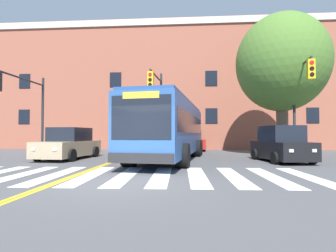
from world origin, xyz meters
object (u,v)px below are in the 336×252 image
object	(u,v)px
city_bus	(171,129)
traffic_light_far_corner	(26,99)
car_black_far_lane	(281,145)
car_red_behind_bus	(190,141)
street_tree_curbside_large	(281,63)
car_tan_near_lane	(69,145)
traffic_light_overhead	(157,98)
traffic_light_near_corner	(300,91)

from	to	relation	value
city_bus	traffic_light_far_corner	distance (m)	9.23
car_black_far_lane	car_red_behind_bus	size ratio (longest dim) A/B	0.82
city_bus	traffic_light_far_corner	xyz separation A→B (m)	(-9.00, 0.85, 1.85)
traffic_light_far_corner	street_tree_curbside_large	distance (m)	16.60
car_tan_near_lane	car_black_far_lane	distance (m)	11.66
car_tan_near_lane	traffic_light_overhead	size ratio (longest dim) A/B	0.82
street_tree_curbside_large	traffic_light_near_corner	bearing A→B (deg)	-85.82
traffic_light_far_corner	traffic_light_near_corner	bearing A→B (deg)	0.10
car_black_far_lane	street_tree_curbside_large	distance (m)	6.72
city_bus	car_black_far_lane	size ratio (longest dim) A/B	2.73
car_black_far_lane	street_tree_curbside_large	bearing A→B (deg)	69.46
car_tan_near_lane	street_tree_curbside_large	bearing A→B (deg)	13.45
car_red_behind_bus	traffic_light_overhead	bearing A→B (deg)	-110.54
traffic_light_near_corner	street_tree_curbside_large	bearing A→B (deg)	94.18
car_tan_near_lane	street_tree_curbside_large	xyz separation A→B (m)	(13.09, 3.13, 5.33)
traffic_light_near_corner	traffic_light_far_corner	size ratio (longest dim) A/B	1.11
car_red_behind_bus	street_tree_curbside_large	bearing A→B (deg)	-41.62
city_bus	street_tree_curbside_large	distance (m)	9.07
car_black_far_lane	traffic_light_overhead	xyz separation A→B (m)	(-6.82, 3.34, 2.98)
car_tan_near_lane	city_bus	bearing A→B (deg)	-1.58
traffic_light_overhead	car_black_far_lane	bearing A→B (deg)	-26.09
city_bus	traffic_light_near_corner	xyz separation A→B (m)	(7.39, 0.88, 2.14)
city_bus	street_tree_curbside_large	world-z (taller)	street_tree_curbside_large
street_tree_curbside_large	traffic_light_overhead	bearing A→B (deg)	-176.27
car_black_far_lane	street_tree_curbside_large	size ratio (longest dim) A/B	0.43
city_bus	car_tan_near_lane	distance (m)	5.95
car_black_far_lane	traffic_light_far_corner	xyz separation A→B (m)	(-14.76, 1.44, 2.72)
car_tan_near_lane	traffic_light_overhead	distance (m)	6.24
car_red_behind_bus	street_tree_curbside_large	xyz separation A→B (m)	(6.06, -5.38, 5.34)
city_bus	traffic_light_overhead	size ratio (longest dim) A/B	1.90
car_red_behind_bus	traffic_light_far_corner	size ratio (longest dim) A/B	0.94
traffic_light_near_corner	traffic_light_far_corner	distance (m)	16.39
traffic_light_overhead	street_tree_curbside_large	size ratio (longest dim) A/B	0.62
car_black_far_lane	car_red_behind_bus	world-z (taller)	car_black_far_lane
traffic_light_near_corner	traffic_light_overhead	xyz separation A→B (m)	(-8.45, 1.88, -0.03)
car_black_far_lane	street_tree_curbside_large	world-z (taller)	street_tree_curbside_large
car_tan_near_lane	car_red_behind_bus	distance (m)	11.04
street_tree_curbside_large	city_bus	bearing A→B (deg)	-155.45
city_bus	street_tree_curbside_large	size ratio (longest dim) A/B	1.17
car_red_behind_bus	traffic_light_near_corner	world-z (taller)	traffic_light_near_corner
car_tan_near_lane	car_black_far_lane	xyz separation A→B (m)	(11.63, -0.75, 0.03)
traffic_light_near_corner	traffic_light_far_corner	xyz separation A→B (m)	(-16.39, -0.03, -0.29)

